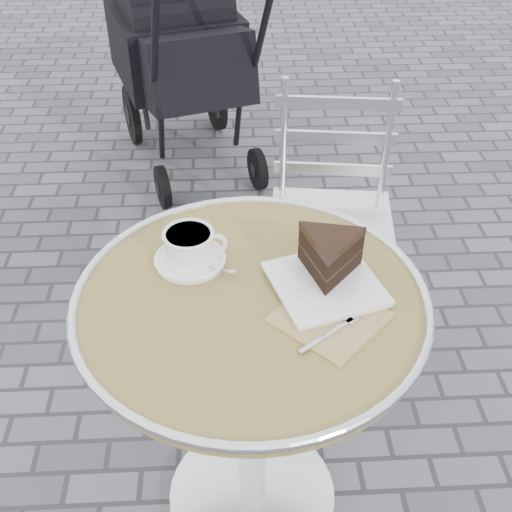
{
  "coord_description": "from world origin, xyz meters",
  "views": [
    {
      "loc": [
        -0.04,
        -0.95,
        1.59
      ],
      "look_at": [
        0.01,
        0.07,
        0.78
      ],
      "focal_mm": 45.0,
      "sensor_mm": 36.0,
      "label": 1
    }
  ],
  "objects_px": {
    "cafe_table": "(251,354)",
    "cake_plate_set": "(329,262)",
    "bistro_chair": "(333,186)",
    "cappuccino_set": "(190,249)",
    "baby_stroller": "(183,61)"
  },
  "relations": [
    {
      "from": "baby_stroller",
      "to": "cafe_table",
      "type": "bearing_deg",
      "value": -100.37
    },
    {
      "from": "cake_plate_set",
      "to": "bistro_chair",
      "type": "height_order",
      "value": "cake_plate_set"
    },
    {
      "from": "cafe_table",
      "to": "cake_plate_set",
      "type": "distance_m",
      "value": 0.27
    },
    {
      "from": "cake_plate_set",
      "to": "baby_stroller",
      "type": "relative_size",
      "value": 0.31
    },
    {
      "from": "bistro_chair",
      "to": "baby_stroller",
      "type": "relative_size",
      "value": 0.74
    },
    {
      "from": "cafe_table",
      "to": "bistro_chair",
      "type": "bearing_deg",
      "value": 68.66
    },
    {
      "from": "bistro_chair",
      "to": "baby_stroller",
      "type": "distance_m",
      "value": 1.23
    },
    {
      "from": "cappuccino_set",
      "to": "cake_plate_set",
      "type": "distance_m",
      "value": 0.29
    },
    {
      "from": "cappuccino_set",
      "to": "baby_stroller",
      "type": "relative_size",
      "value": 0.15
    },
    {
      "from": "cafe_table",
      "to": "cappuccino_set",
      "type": "distance_m",
      "value": 0.26
    },
    {
      "from": "cappuccino_set",
      "to": "baby_stroller",
      "type": "distance_m",
      "value": 1.77
    },
    {
      "from": "cafe_table",
      "to": "cake_plate_set",
      "type": "xyz_separation_m",
      "value": [
        0.16,
        0.04,
        0.21
      ]
    },
    {
      "from": "cappuccino_set",
      "to": "baby_stroller",
      "type": "bearing_deg",
      "value": 88.63
    },
    {
      "from": "cake_plate_set",
      "to": "baby_stroller",
      "type": "bearing_deg",
      "value": 85.07
    },
    {
      "from": "cappuccino_set",
      "to": "bistro_chair",
      "type": "bearing_deg",
      "value": 51.77
    }
  ]
}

